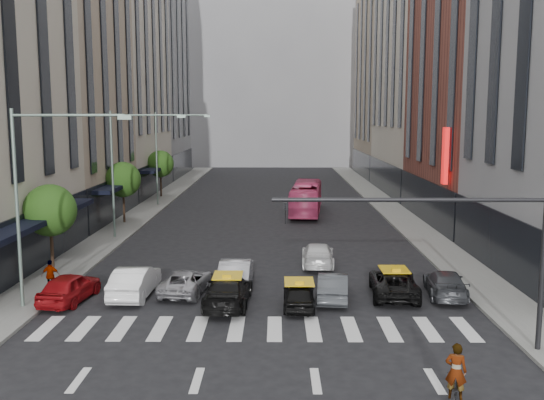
{
  "coord_description": "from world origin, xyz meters",
  "views": [
    {
      "loc": [
        0.67,
        -22.81,
        8.86
      ],
      "look_at": [
        0.42,
        11.73,
        4.0
      ],
      "focal_mm": 40.0,
      "sensor_mm": 36.0,
      "label": 1
    }
  ],
  "objects_px": {
    "streetlamp_far": "(166,146)",
    "taxi_center": "(299,295)",
    "bus": "(306,198)",
    "streetlamp_near": "(37,182)",
    "streetlamp_mid": "(125,157)",
    "car_white_front": "(135,281)",
    "taxi_left": "(228,291)",
    "motorcycle": "(455,393)",
    "car_red": "(70,287)",
    "pedestrian_far": "(51,276)"
  },
  "relations": [
    {
      "from": "streetlamp_near",
      "to": "pedestrian_far",
      "type": "xyz_separation_m",
      "value": [
        -0.54,
        2.43,
        -4.97
      ]
    },
    {
      "from": "car_red",
      "to": "bus",
      "type": "height_order",
      "value": "bus"
    },
    {
      "from": "car_red",
      "to": "streetlamp_far",
      "type": "bearing_deg",
      "value": -80.95
    },
    {
      "from": "streetlamp_far",
      "to": "car_red",
      "type": "height_order",
      "value": "streetlamp_far"
    },
    {
      "from": "streetlamp_far",
      "to": "car_white_front",
      "type": "relative_size",
      "value": 1.95
    },
    {
      "from": "taxi_center",
      "to": "car_white_front",
      "type": "bearing_deg",
      "value": -11.24
    },
    {
      "from": "taxi_center",
      "to": "pedestrian_far",
      "type": "xyz_separation_m",
      "value": [
        -12.3,
        2.17,
        0.32
      ]
    },
    {
      "from": "car_red",
      "to": "taxi_left",
      "type": "bearing_deg",
      "value": -176.66
    },
    {
      "from": "motorcycle",
      "to": "streetlamp_far",
      "type": "bearing_deg",
      "value": -48.84
    },
    {
      "from": "pedestrian_far",
      "to": "motorcycle",
      "type": "bearing_deg",
      "value": 142.13
    },
    {
      "from": "taxi_left",
      "to": "taxi_center",
      "type": "xyz_separation_m",
      "value": [
        3.31,
        -0.3,
        -0.11
      ]
    },
    {
      "from": "car_red",
      "to": "motorcycle",
      "type": "relative_size",
      "value": 2.47
    },
    {
      "from": "streetlamp_mid",
      "to": "pedestrian_far",
      "type": "height_order",
      "value": "streetlamp_mid"
    },
    {
      "from": "taxi_left",
      "to": "car_red",
      "type": "bearing_deg",
      "value": -1.75
    },
    {
      "from": "car_white_front",
      "to": "taxi_left",
      "type": "height_order",
      "value": "car_white_front"
    },
    {
      "from": "streetlamp_mid",
      "to": "taxi_center",
      "type": "distance_m",
      "value": 20.35
    },
    {
      "from": "taxi_center",
      "to": "bus",
      "type": "bearing_deg",
      "value": -92.31
    },
    {
      "from": "taxi_left",
      "to": "motorcycle",
      "type": "relative_size",
      "value": 2.94
    },
    {
      "from": "taxi_center",
      "to": "motorcycle",
      "type": "relative_size",
      "value": 2.14
    },
    {
      "from": "taxi_center",
      "to": "motorcycle",
      "type": "xyz_separation_m",
      "value": [
        4.42,
        -9.53,
        -0.17
      ]
    },
    {
      "from": "car_white_front",
      "to": "motorcycle",
      "type": "xyz_separation_m",
      "value": [
        12.43,
        -11.29,
        -0.32
      ]
    },
    {
      "from": "car_white_front",
      "to": "pedestrian_far",
      "type": "xyz_separation_m",
      "value": [
        -4.3,
        0.41,
        0.17
      ]
    },
    {
      "from": "motorcycle",
      "to": "car_red",
      "type": "bearing_deg",
      "value": -14.33
    },
    {
      "from": "taxi_center",
      "to": "motorcycle",
      "type": "height_order",
      "value": "taxi_center"
    },
    {
      "from": "pedestrian_far",
      "to": "streetlamp_far",
      "type": "bearing_deg",
      "value": -93.94
    },
    {
      "from": "streetlamp_near",
      "to": "streetlamp_far",
      "type": "relative_size",
      "value": 1.0
    },
    {
      "from": "streetlamp_far",
      "to": "taxi_center",
      "type": "bearing_deg",
      "value": -69.66
    },
    {
      "from": "streetlamp_mid",
      "to": "bus",
      "type": "bearing_deg",
      "value": 39.66
    },
    {
      "from": "streetlamp_near",
      "to": "streetlamp_mid",
      "type": "bearing_deg",
      "value": 90.0
    },
    {
      "from": "streetlamp_near",
      "to": "motorcycle",
      "type": "bearing_deg",
      "value": -29.8
    },
    {
      "from": "taxi_left",
      "to": "bus",
      "type": "bearing_deg",
      "value": -98.16
    },
    {
      "from": "streetlamp_mid",
      "to": "taxi_left",
      "type": "xyz_separation_m",
      "value": [
        8.46,
        -15.44,
        -5.18
      ]
    },
    {
      "from": "streetlamp_mid",
      "to": "taxi_left",
      "type": "relative_size",
      "value": 1.81
    },
    {
      "from": "streetlamp_far",
      "to": "bus",
      "type": "height_order",
      "value": "streetlamp_far"
    },
    {
      "from": "motorcycle",
      "to": "pedestrian_far",
      "type": "distance_m",
      "value": 20.42
    },
    {
      "from": "car_red",
      "to": "streetlamp_mid",
      "type": "bearing_deg",
      "value": -79.27
    },
    {
      "from": "car_red",
      "to": "bus",
      "type": "xyz_separation_m",
      "value": [
        12.56,
        26.0,
        0.72
      ]
    },
    {
      "from": "car_white_front",
      "to": "pedestrian_far",
      "type": "distance_m",
      "value": 4.32
    },
    {
      "from": "car_red",
      "to": "motorcycle",
      "type": "height_order",
      "value": "car_red"
    },
    {
      "from": "taxi_center",
      "to": "streetlamp_near",
      "type": "bearing_deg",
      "value": 2.44
    },
    {
      "from": "streetlamp_mid",
      "to": "car_white_front",
      "type": "xyz_separation_m",
      "value": [
        3.76,
        -13.98,
        -5.15
      ]
    },
    {
      "from": "taxi_center",
      "to": "bus",
      "type": "xyz_separation_m",
      "value": [
        1.64,
        26.85,
        0.82
      ]
    },
    {
      "from": "bus",
      "to": "taxi_left",
      "type": "bearing_deg",
      "value": 85.18
    },
    {
      "from": "streetlamp_near",
      "to": "car_white_front",
      "type": "bearing_deg",
      "value": 28.29
    },
    {
      "from": "streetlamp_far",
      "to": "motorcycle",
      "type": "relative_size",
      "value": 5.33
    },
    {
      "from": "streetlamp_near",
      "to": "car_white_front",
      "type": "xyz_separation_m",
      "value": [
        3.76,
        2.02,
        -5.15
      ]
    },
    {
      "from": "streetlamp_mid",
      "to": "car_red",
      "type": "height_order",
      "value": "streetlamp_mid"
    },
    {
      "from": "streetlamp_far",
      "to": "taxi_center",
      "type": "xyz_separation_m",
      "value": [
        11.77,
        -31.74,
        -5.29
      ]
    },
    {
      "from": "streetlamp_near",
      "to": "bus",
      "type": "relative_size",
      "value": 0.87
    },
    {
      "from": "taxi_left",
      "to": "bus",
      "type": "relative_size",
      "value": 0.48
    }
  ]
}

